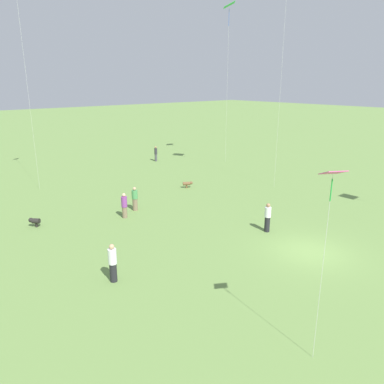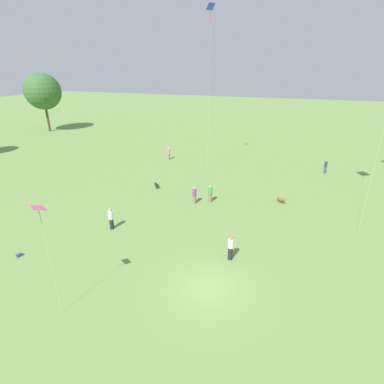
{
  "view_description": "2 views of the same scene",
  "coord_description": "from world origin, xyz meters",
  "px_view_note": "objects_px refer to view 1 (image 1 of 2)",
  "views": [
    {
      "loc": [
        -9.86,
        16.88,
        8.89
      ],
      "look_at": [
        5.79,
        3.48,
        2.76
      ],
      "focal_mm": 35.0,
      "sensor_mm": 36.0,
      "label": 1
    },
    {
      "loc": [
        -13.87,
        -3.91,
        12.42
      ],
      "look_at": [
        8.1,
        4.01,
        2.54
      ],
      "focal_mm": 28.0,
      "sensor_mm": 36.0,
      "label": 2
    }
  ],
  "objects_px": {
    "person_4": "(135,199)",
    "dog_0": "(34,221)",
    "person_7": "(268,218)",
    "dog_1": "(188,184)",
    "person_1": "(113,263)",
    "person_5": "(156,154)",
    "kite_0": "(229,10)",
    "kite_5": "(332,183)",
    "person_6": "(124,206)"
  },
  "relations": [
    {
      "from": "person_1",
      "to": "kite_5",
      "type": "height_order",
      "value": "kite_5"
    },
    {
      "from": "person_6",
      "to": "kite_0",
      "type": "height_order",
      "value": "kite_0"
    },
    {
      "from": "kite_0",
      "to": "kite_5",
      "type": "relative_size",
      "value": 2.58
    },
    {
      "from": "person_5",
      "to": "dog_0",
      "type": "xyz_separation_m",
      "value": [
        -11.58,
        17.58,
        -0.48
      ]
    },
    {
      "from": "person_1",
      "to": "dog_1",
      "type": "distance_m",
      "value": 16.07
    },
    {
      "from": "person_6",
      "to": "dog_1",
      "type": "height_order",
      "value": "person_6"
    },
    {
      "from": "person_5",
      "to": "person_7",
      "type": "height_order",
      "value": "person_7"
    },
    {
      "from": "person_4",
      "to": "person_6",
      "type": "xyz_separation_m",
      "value": [
        -0.83,
        1.35,
        0.0
      ]
    },
    {
      "from": "person_4",
      "to": "kite_0",
      "type": "height_order",
      "value": "kite_0"
    },
    {
      "from": "person_1",
      "to": "dog_1",
      "type": "bearing_deg",
      "value": -1.17
    },
    {
      "from": "person_7",
      "to": "dog_1",
      "type": "height_order",
      "value": "person_7"
    },
    {
      "from": "dog_0",
      "to": "person_5",
      "type": "bearing_deg",
      "value": -11.23
    },
    {
      "from": "person_7",
      "to": "kite_0",
      "type": "xyz_separation_m",
      "value": [
        16.55,
        -13.2,
        15.01
      ]
    },
    {
      "from": "person_1",
      "to": "dog_0",
      "type": "xyz_separation_m",
      "value": [
        9.22,
        0.46,
        -0.53
      ]
    },
    {
      "from": "dog_0",
      "to": "person_1",
      "type": "bearing_deg",
      "value": -131.75
    },
    {
      "from": "person_4",
      "to": "person_7",
      "type": "height_order",
      "value": "person_7"
    },
    {
      "from": "person_5",
      "to": "kite_5",
      "type": "relative_size",
      "value": 0.27
    },
    {
      "from": "person_1",
      "to": "kite_0",
      "type": "bearing_deg",
      "value": -4.92
    },
    {
      "from": "kite_5",
      "to": "dog_0",
      "type": "relative_size",
      "value": 9.8
    },
    {
      "from": "person_4",
      "to": "kite_0",
      "type": "bearing_deg",
      "value": -155.52
    },
    {
      "from": "person_6",
      "to": "person_1",
      "type": "bearing_deg",
      "value": 176.99
    },
    {
      "from": "person_5",
      "to": "dog_1",
      "type": "xyz_separation_m",
      "value": [
        -10.97,
        4.41,
        -0.5
      ]
    },
    {
      "from": "person_5",
      "to": "kite_5",
      "type": "bearing_deg",
      "value": -36.22
    },
    {
      "from": "kite_5",
      "to": "dog_1",
      "type": "bearing_deg",
      "value": -42.64
    },
    {
      "from": "person_4",
      "to": "dog_0",
      "type": "bearing_deg",
      "value": -12.47
    },
    {
      "from": "kite_0",
      "to": "dog_1",
      "type": "xyz_separation_m",
      "value": [
        -5.89,
        10.62,
        -15.53
      ]
    },
    {
      "from": "person_4",
      "to": "dog_0",
      "type": "distance_m",
      "value": 6.72
    },
    {
      "from": "person_6",
      "to": "kite_5",
      "type": "distance_m",
      "value": 16.71
    },
    {
      "from": "person_5",
      "to": "person_7",
      "type": "distance_m",
      "value": 22.73
    },
    {
      "from": "person_4",
      "to": "person_5",
      "type": "relative_size",
      "value": 0.99
    },
    {
      "from": "person_1",
      "to": "person_6",
      "type": "xyz_separation_m",
      "value": [
        6.97,
        -4.75,
        -0.07
      ]
    },
    {
      "from": "person_1",
      "to": "dog_1",
      "type": "height_order",
      "value": "person_1"
    },
    {
      "from": "person_5",
      "to": "kite_0",
      "type": "bearing_deg",
      "value": 40.62
    },
    {
      "from": "person_4",
      "to": "kite_0",
      "type": "xyz_separation_m",
      "value": [
        7.93,
        -17.22,
        15.06
      ]
    },
    {
      "from": "person_7",
      "to": "person_1",
      "type": "bearing_deg",
      "value": -29.2
    },
    {
      "from": "person_4",
      "to": "person_7",
      "type": "distance_m",
      "value": 9.52
    },
    {
      "from": "person_6",
      "to": "dog_1",
      "type": "distance_m",
      "value": 8.46
    },
    {
      "from": "kite_5",
      "to": "kite_0",
      "type": "bearing_deg",
      "value": -54.36
    },
    {
      "from": "dog_0",
      "to": "dog_1",
      "type": "bearing_deg",
      "value": -41.95
    },
    {
      "from": "person_5",
      "to": "dog_0",
      "type": "relative_size",
      "value": 2.63
    },
    {
      "from": "dog_1",
      "to": "person_4",
      "type": "bearing_deg",
      "value": -40.26
    },
    {
      "from": "kite_5",
      "to": "dog_0",
      "type": "distance_m",
      "value": 19.1
    },
    {
      "from": "person_1",
      "to": "person_7",
      "type": "height_order",
      "value": "person_1"
    },
    {
      "from": "dog_0",
      "to": "dog_1",
      "type": "height_order",
      "value": "dog_0"
    },
    {
      "from": "person_7",
      "to": "dog_1",
      "type": "relative_size",
      "value": 2.22
    },
    {
      "from": "kite_0",
      "to": "kite_5",
      "type": "xyz_separation_m",
      "value": [
        -24.49,
        20.72,
        -9.86
      ]
    },
    {
      "from": "person_5",
      "to": "person_6",
      "type": "distance_m",
      "value": 18.55
    },
    {
      "from": "person_1",
      "to": "kite_0",
      "type": "xyz_separation_m",
      "value": [
        15.73,
        -23.32,
        14.99
      ]
    },
    {
      "from": "person_6",
      "to": "kite_5",
      "type": "height_order",
      "value": "kite_5"
    },
    {
      "from": "person_1",
      "to": "person_5",
      "type": "height_order",
      "value": "person_1"
    }
  ]
}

